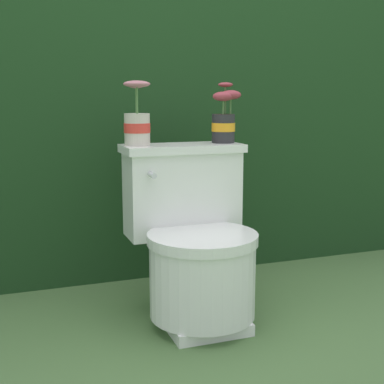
# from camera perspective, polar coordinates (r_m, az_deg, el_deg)

# --- Properties ---
(ground_plane) EXTENTS (12.00, 12.00, 0.00)m
(ground_plane) POSITION_cam_1_polar(r_m,az_deg,el_deg) (2.02, 0.24, -13.71)
(ground_plane) COLOR #4C703D
(hedge_backdrop) EXTENTS (3.57, 1.02, 1.31)m
(hedge_backdrop) POSITION_cam_1_polar(r_m,az_deg,el_deg) (2.85, -7.06, 6.87)
(hedge_backdrop) COLOR #193819
(hedge_backdrop) RESTS_ON ground
(toilet) EXTENTS (0.46, 0.51, 0.64)m
(toilet) POSITION_cam_1_polar(r_m,az_deg,el_deg) (1.97, 0.30, -5.56)
(toilet) COLOR white
(toilet) RESTS_ON ground
(potted_plant_left) EXTENTS (0.10, 0.12, 0.23)m
(potted_plant_left) POSITION_cam_1_polar(r_m,az_deg,el_deg) (1.98, -5.88, 7.39)
(potted_plant_left) COLOR beige
(potted_plant_left) RESTS_ON toilet
(potted_plant_midleft) EXTENTS (0.12, 0.09, 0.23)m
(potted_plant_midleft) POSITION_cam_1_polar(r_m,az_deg,el_deg) (2.09, 3.45, 7.78)
(potted_plant_midleft) COLOR #262628
(potted_plant_midleft) RESTS_ON toilet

